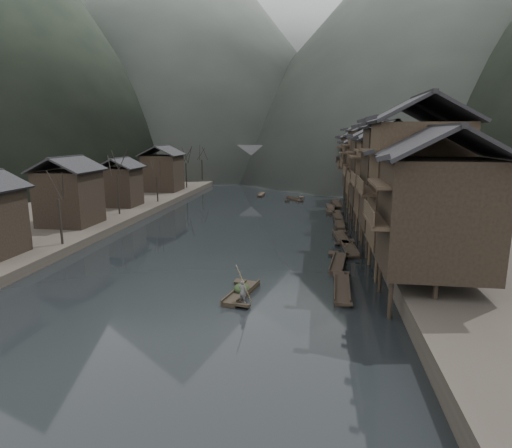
# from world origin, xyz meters

# --- Properties ---
(water) EXTENTS (300.00, 300.00, 0.00)m
(water) POSITION_xyz_m (0.00, 0.00, 0.00)
(water) COLOR black
(water) RESTS_ON ground
(right_bank) EXTENTS (40.00, 200.00, 1.80)m
(right_bank) POSITION_xyz_m (35.00, 40.00, 0.90)
(right_bank) COLOR #2D2823
(right_bank) RESTS_ON ground
(left_bank) EXTENTS (40.00, 200.00, 1.20)m
(left_bank) POSITION_xyz_m (-35.00, 40.00, 0.60)
(left_bank) COLOR #2D2823
(left_bank) RESTS_ON ground
(stilt_houses) EXTENTS (9.00, 67.60, 15.17)m
(stilt_houses) POSITION_xyz_m (17.28, 18.75, 8.69)
(stilt_houses) COLOR black
(stilt_houses) RESTS_ON ground
(left_houses) EXTENTS (8.10, 53.20, 8.73)m
(left_houses) POSITION_xyz_m (-20.50, 20.12, 5.66)
(left_houses) COLOR black
(left_houses) RESTS_ON left_bank
(bare_trees) EXTENTS (3.84, 73.05, 7.68)m
(bare_trees) POSITION_xyz_m (-17.00, 24.39, 6.44)
(bare_trees) COLOR black
(bare_trees) RESTS_ON left_bank
(moored_sampans) EXTENTS (3.14, 48.73, 0.47)m
(moored_sampans) POSITION_xyz_m (12.00, 15.88, 0.20)
(moored_sampans) COLOR black
(moored_sampans) RESTS_ON water
(midriver_boats) EXTENTS (9.04, 9.92, 0.44)m
(midriver_boats) POSITION_xyz_m (2.02, 42.04, 0.20)
(midriver_boats) COLOR black
(midriver_boats) RESTS_ON water
(stone_bridge) EXTENTS (40.00, 6.00, 9.00)m
(stone_bridge) POSITION_xyz_m (-0.00, 72.00, 5.11)
(stone_bridge) COLOR #4C4C4F
(stone_bridge) RESTS_ON ground
(hills) EXTENTS (320.00, 380.00, 112.82)m
(hills) POSITION_xyz_m (4.66, 166.61, 52.35)
(hills) COLOR black
(hills) RESTS_ON ground
(hero_sampan) EXTENTS (2.19, 5.51, 0.44)m
(hero_sampan) POSITION_xyz_m (3.87, -7.80, 0.20)
(hero_sampan) COLOR black
(hero_sampan) RESTS_ON water
(cargo_heap) EXTENTS (1.20, 1.57, 0.72)m
(cargo_heap) POSITION_xyz_m (3.81, -7.56, 0.80)
(cargo_heap) COLOR black
(cargo_heap) RESTS_ON hero_sampan
(boatman) EXTENTS (0.70, 0.57, 1.65)m
(boatman) POSITION_xyz_m (4.28, -9.66, 1.26)
(boatman) COLOR #505153
(boatman) RESTS_ON hero_sampan
(bamboo_pole) EXTENTS (1.03, 1.85, 3.89)m
(bamboo_pole) POSITION_xyz_m (4.48, -9.66, 4.03)
(bamboo_pole) COLOR #8C7A51
(bamboo_pole) RESTS_ON boatman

